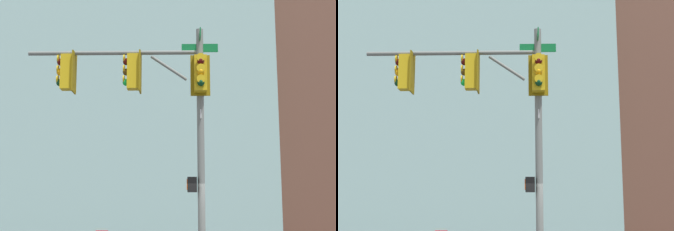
% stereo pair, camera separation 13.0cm
% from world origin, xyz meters
% --- Properties ---
extents(signal_pole_assembly, '(5.38, 1.16, 6.86)m').
position_xyz_m(signal_pole_assembly, '(1.62, 0.07, 4.89)').
color(signal_pole_assembly, slate).
rests_on(signal_pole_assembly, ground_plane).
extents(building_brick_farside, '(18.73, 18.25, 42.34)m').
position_xyz_m(building_brick_farside, '(-9.51, -60.05, 21.17)').
color(building_brick_farside, brown).
rests_on(building_brick_farside, ground_plane).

